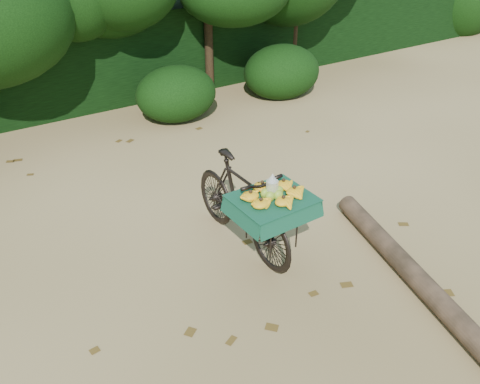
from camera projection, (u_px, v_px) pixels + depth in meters
ground at (225, 261)px, 6.13m from camera, size 80.00×80.00×0.00m
vendor_bicycle at (243, 204)px, 6.11m from camera, size 0.87×1.97×1.19m
fallen_log at (418, 279)px, 5.67m from camera, size 1.08×3.30×0.24m
hedge_backdrop at (64, 60)px, 10.22m from camera, size 26.00×1.80×1.80m
tree_row at (28, 14)px, 8.78m from camera, size 14.50×2.00×4.00m
bush_clumps at (127, 107)px, 9.24m from camera, size 8.80×1.70×0.90m
leaf_litter at (200, 234)px, 6.60m from camera, size 7.00×7.30×0.01m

